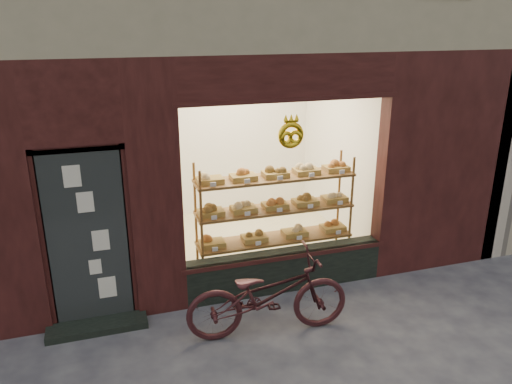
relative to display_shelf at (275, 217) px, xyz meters
name	(u,v)px	position (x,y,z in m)	size (l,w,h in m)	color
display_shelf	(275,217)	(0.00, 0.00, 0.00)	(2.20, 0.45, 1.70)	brown
bicycle	(268,295)	(-0.55, -1.32, -0.39)	(0.66, 1.89, 0.99)	#361619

